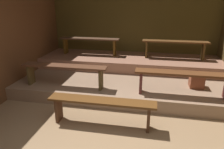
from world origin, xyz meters
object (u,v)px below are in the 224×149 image
bench_lower_left (64,70)px  bench_lower_right (183,77)px  bench_floor_center (102,105)px  bench_middle_right (175,45)px  bench_middle_left (89,42)px  wooden_crate_lower (197,81)px

bench_lower_left → bench_lower_right: size_ratio=1.00×
bench_floor_center → bench_middle_right: (1.35, 2.63, 0.55)m
bench_floor_center → bench_lower_right: size_ratio=0.99×
bench_floor_center → bench_middle_right: size_ratio=1.06×
bench_middle_left → bench_lower_right: bearing=-36.6°
bench_lower_left → wooden_crate_lower: bench_lower_left is taller
bench_middle_left → wooden_crate_lower: bearing=-25.0°
bench_floor_center → wooden_crate_lower: bearing=38.1°
bench_lower_right → bench_middle_left: bearing=143.4°
bench_lower_left → bench_middle_left: bench_middle_left is taller
bench_lower_right → bench_middle_right: (-0.03, 1.76, 0.27)m
bench_lower_right → bench_middle_left: size_ratio=1.07×
bench_middle_right → wooden_crate_lower: bench_middle_right is taller
bench_middle_left → bench_middle_right: same height
bench_lower_left → bench_middle_right: bench_middle_right is taller
bench_lower_left → bench_floor_center: bearing=-40.6°
bench_lower_right → bench_middle_left: bench_middle_left is taller
bench_floor_center → bench_lower_left: bench_lower_left is taller
bench_floor_center → bench_lower_right: bench_lower_right is taller
wooden_crate_lower → bench_lower_left: bearing=-169.9°
bench_lower_left → bench_lower_right: (2.39, 0.00, 0.00)m
bench_lower_left → bench_lower_right: same height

